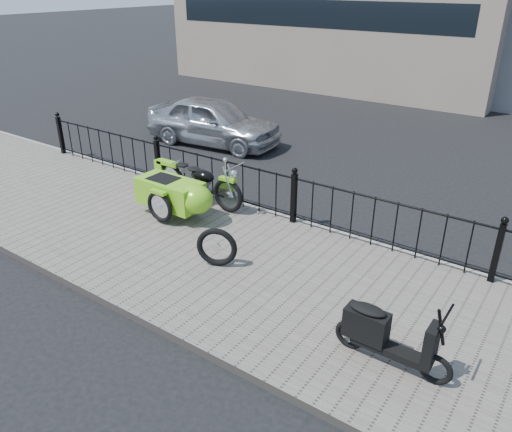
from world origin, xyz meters
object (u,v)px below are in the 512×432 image
Objects in this scene: scooter at (384,335)px; spare_tire at (217,247)px; motorcycle_sidecar at (182,192)px; sedan_car at (213,121)px.

spare_tire is at bearing 169.32° from scooter.
spare_tire is (1.73, -1.08, -0.14)m from motorcycle_sidecar.
scooter is (4.72, -1.65, -0.10)m from motorcycle_sidecar.
sedan_car reaches higher than motorcycle_sidecar.
scooter is at bearing -134.30° from sedan_car.
scooter is at bearing -10.68° from spare_tire.
sedan_car reaches higher than spare_tire.
motorcycle_sidecar is 5.00m from scooter.
motorcycle_sidecar reaches higher than scooter.
spare_tire is 0.17× the size of sedan_car.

